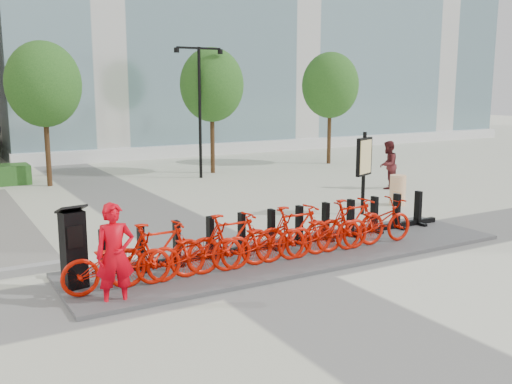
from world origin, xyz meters
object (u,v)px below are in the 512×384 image
pedestrian (388,165)px  construction_barrel (398,190)px  worker_red (115,255)px  bike_0 (117,262)px  map_sign (364,160)px  kiosk (73,248)px

pedestrian → construction_barrel: size_ratio=1.84×
worker_red → construction_barrel: (9.67, 3.75, -0.39)m
bike_0 → map_sign: (7.73, 2.77, 0.94)m
bike_0 → map_sign: 8.27m
worker_red → pedestrian: bearing=35.1°
kiosk → pedestrian: 12.86m
bike_0 → construction_barrel: bike_0 is taller
kiosk → construction_barrel: bearing=6.3°
bike_0 → worker_red: (-0.17, -0.50, 0.27)m
construction_barrel → map_sign: (-1.76, -0.48, 1.06)m
kiosk → construction_barrel: (10.09, 2.75, -0.33)m
map_sign → kiosk: bearing=172.1°
pedestrian → construction_barrel: 2.91m
construction_barrel → map_sign: map_sign is taller
pedestrian → map_sign: size_ratio=0.73×
construction_barrel → map_sign: size_ratio=0.40×
kiosk → construction_barrel: 10.47m
map_sign → construction_barrel: bearing=-7.8°
kiosk → map_sign: bearing=6.3°
map_sign → bike_0: bearing=176.6°
bike_0 → construction_barrel: bearing=-71.1°
pedestrian → map_sign: map_sign is taller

